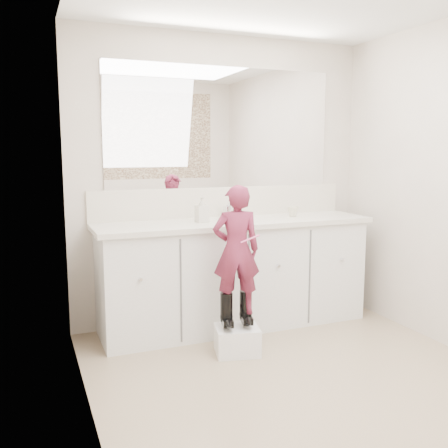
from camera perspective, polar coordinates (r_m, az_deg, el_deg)
name	(u,v)px	position (r m, az deg, el deg)	size (l,w,h in m)	color
floor	(313,389)	(3.28, 10.14, -18.04)	(3.00, 3.00, 0.00)	#8D7E5C
wall_back	(222,180)	(4.28, -0.21, 5.05)	(2.60, 2.60, 0.00)	#BEB0A2
wall_left	(88,203)	(2.50, -15.24, 2.29)	(3.00, 3.00, 0.00)	#BEB0A2
vanity_cabinet	(235,276)	(4.15, 1.22, -5.91)	(2.20, 0.55, 0.85)	silver
countertop	(235,223)	(4.05, 1.32, 0.15)	(2.28, 0.58, 0.04)	beige
backsplash	(223,202)	(4.28, -0.13, 2.57)	(2.28, 0.03, 0.25)	beige
mirror	(223,128)	(4.27, -0.15, 10.95)	(2.00, 0.02, 1.00)	white
faucet	(228,212)	(4.19, 0.43, 1.40)	(0.08, 0.08, 0.10)	silver
cup	(293,211)	(4.32, 7.86, 1.44)	(0.09, 0.09, 0.09)	beige
soap_bottle	(202,210)	(3.94, -2.57, 1.67)	(0.09, 0.09, 0.20)	beige
step_stool	(237,340)	(3.69, 1.51, -13.14)	(0.31, 0.26, 0.20)	white
boot_left	(226,310)	(3.60, 0.28, -9.85)	(0.09, 0.17, 0.26)	black
boot_right	(246,308)	(3.66, 2.48, -9.57)	(0.09, 0.17, 0.26)	black
toddler	(236,250)	(3.52, 1.42, -2.99)	(0.34, 0.22, 0.92)	#AC3561
toothbrush	(250,239)	(3.46, 3.01, -1.70)	(0.01, 0.01, 0.14)	pink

